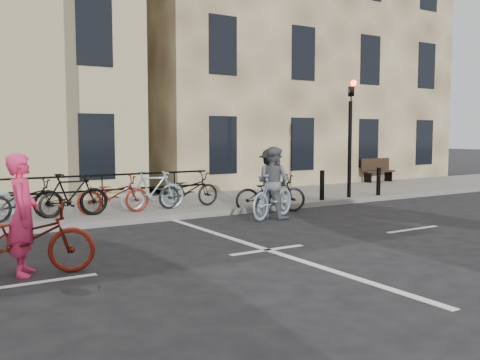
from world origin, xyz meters
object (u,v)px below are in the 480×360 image
cyclist_grey (273,189)px  cyclist_dark (271,187)px  traffic_light (350,124)px  bench (377,169)px  cyclist_pink (24,233)px

cyclist_grey → cyclist_dark: (0.58, 0.91, -0.05)m
traffic_light → bench: bearing=35.2°
bench → cyclist_dark: size_ratio=0.77×
bench → cyclist_grey: 9.94m
cyclist_grey → cyclist_dark: bearing=-56.1°
bench → cyclist_grey: bearing=-151.5°
traffic_light → cyclist_grey: traffic_light is taller
bench → cyclist_pink: cyclist_pink is taller
cyclist_dark → cyclist_grey: bearing=168.2°
traffic_light → cyclist_dark: 3.81m
cyclist_pink → cyclist_grey: cyclist_pink is taller
bench → cyclist_dark: 9.01m
cyclist_pink → bench: bearing=-46.7°
cyclist_grey → cyclist_pink: bearing=87.0°
cyclist_pink → traffic_light: bearing=-51.9°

